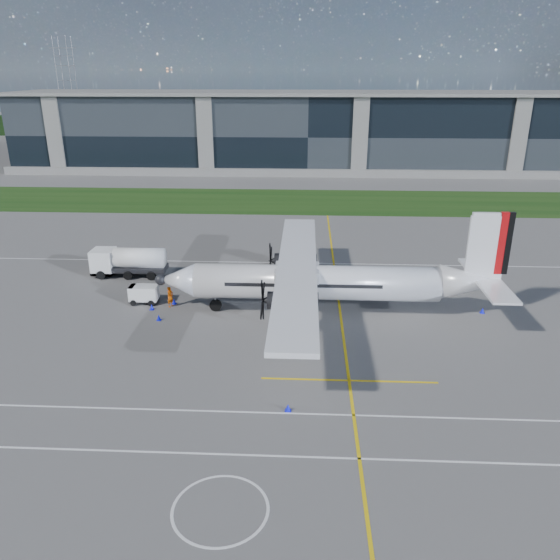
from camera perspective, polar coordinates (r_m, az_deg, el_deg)
ground at (r=80.76m, az=2.82°, el=6.94°), size 400.00×400.00×0.00m
grass_strip at (r=88.53m, az=2.84°, el=8.22°), size 400.00×18.00×0.04m
terminal_building at (r=118.94m, az=2.94°, el=15.18°), size 120.00×20.00×15.00m
tree_line at (r=179.09m, az=2.93°, el=15.72°), size 400.00×6.00×6.00m
pylon_west at (r=204.60m, az=-21.33°, el=18.44°), size 9.00×4.60×30.00m
yellow_taxiway_centerline at (r=52.28m, az=6.02°, el=-1.19°), size 0.20×70.00×0.01m
white_lane_line at (r=31.31m, az=2.54°, el=-17.98°), size 90.00×0.15×0.01m
turboprop_aircraft at (r=45.94m, az=5.19°, el=1.74°), size 29.40×30.49×9.15m
fuel_tanker_truck at (r=57.75m, az=-16.02°, el=1.83°), size 7.88×2.56×2.96m
baggage_tug at (r=50.73m, az=-14.03°, el=-1.47°), size 2.68×1.61×1.61m
ground_crew_person at (r=49.29m, az=-11.42°, el=-1.59°), size 0.95×1.06×2.14m
safety_cone_nose_port at (r=47.15m, az=-12.55°, el=-3.85°), size 0.36×0.36×0.50m
safety_cone_fwd at (r=49.34m, az=-13.26°, el=-2.76°), size 0.36×0.36×0.50m
safety_cone_nose_stbd at (r=50.10m, az=-11.01°, el=-2.19°), size 0.36×0.36×0.50m
safety_cone_portwing at (r=34.60m, az=0.84°, el=-13.18°), size 0.36×0.36×0.50m
safety_cone_stbdwing at (r=61.93m, az=2.63°, el=2.74°), size 0.36×0.36×0.50m
safety_cone_tail at (r=50.51m, az=20.40°, el=-3.00°), size 0.36×0.36×0.50m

